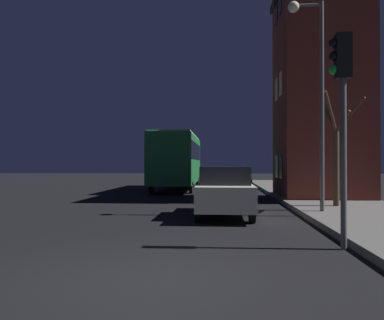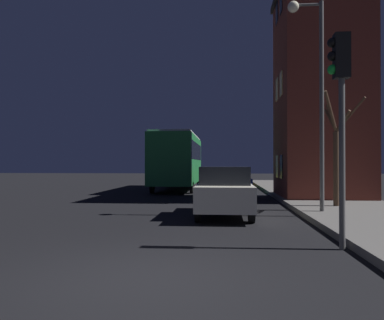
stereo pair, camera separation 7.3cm
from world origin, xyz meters
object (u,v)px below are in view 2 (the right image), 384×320
at_px(bare_tree, 336,152).
at_px(car_mid_lane, 232,182).
at_px(bus, 178,157).
at_px(car_near_lane, 224,191).
at_px(streetlamp, 314,76).
at_px(car_far_lane, 224,175).
at_px(traffic_light, 340,94).

bearing_deg(bare_tree, car_mid_lane, 122.35).
xyz_separation_m(bus, car_near_lane, (3.00, -12.28, -1.30)).
bearing_deg(streetlamp, car_near_lane, -176.11).
xyz_separation_m(bare_tree, car_near_lane, (-4.06, -1.74, -1.29)).
xyz_separation_m(streetlamp, car_far_lane, (-2.83, 17.62, -3.81)).
bearing_deg(traffic_light, bare_tree, 74.24).
height_order(traffic_light, car_mid_lane, traffic_light).
distance_m(bus, car_near_lane, 12.71).
height_order(streetlamp, car_mid_lane, streetlamp).
relative_size(streetlamp, car_near_lane, 1.64).
xyz_separation_m(streetlamp, bus, (-5.90, 12.08, -2.44)).
relative_size(bare_tree, car_near_lane, 0.98).
height_order(streetlamp, bare_tree, streetlamp).
height_order(streetlamp, traffic_light, streetlamp).
relative_size(streetlamp, car_far_lane, 1.53).
relative_size(streetlamp, traffic_light, 1.59).
relative_size(traffic_light, car_far_lane, 0.96).
bearing_deg(car_near_lane, traffic_light, -63.37).
xyz_separation_m(streetlamp, car_mid_lane, (-2.49, 7.32, -3.80)).
bearing_deg(car_far_lane, streetlamp, -80.87).
distance_m(traffic_light, car_mid_lane, 12.43).
bearing_deg(traffic_light, streetlamp, 82.66).
height_order(bare_tree, car_mid_lane, bare_tree).
bearing_deg(car_mid_lane, car_near_lane, -93.08).
bearing_deg(car_near_lane, car_far_lane, 89.79).
bearing_deg(streetlamp, bare_tree, 52.98).
height_order(bus, car_mid_lane, bus).
bearing_deg(bus, traffic_light, -72.57).
xyz_separation_m(streetlamp, car_near_lane, (-2.90, -0.20, -3.74)).
bearing_deg(car_far_lane, bus, -118.93).
bearing_deg(car_near_lane, car_mid_lane, 86.92).
bearing_deg(car_far_lane, bare_tree, -76.04).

